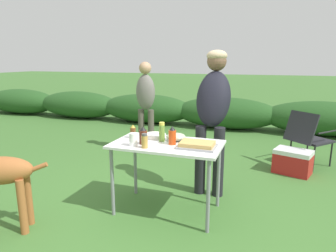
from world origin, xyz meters
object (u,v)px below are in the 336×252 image
object	(u,v)px
food_tray	(197,145)
plate_stack	(155,136)
bbq_sauce_bottle	(143,136)
spice_jar	(145,141)
hot_sauce_bottle	(172,136)
standing_person_in_red_jacket	(213,106)
folding_table	(167,150)
paper_cup_stack	(133,139)
camp_chair_green_behind_table	(307,136)
mixing_bowl	(176,137)
standing_person_in_dark_puffer	(146,98)
beer_bottle	(133,132)
relish_jar	(162,132)
cooler_box	(293,162)

from	to	relation	value
food_tray	plate_stack	world-z (taller)	food_tray
food_tray	bbq_sauce_bottle	world-z (taller)	bbq_sauce_bottle
spice_jar	hot_sauce_bottle	distance (m)	0.29
food_tray	standing_person_in_red_jacket	distance (m)	0.76
folding_table	plate_stack	distance (m)	0.28
paper_cup_stack	camp_chair_green_behind_table	xyz separation A→B (m)	(1.79, 2.16, -0.34)
mixing_bowl	food_tray	bearing A→B (deg)	-33.75
food_tray	paper_cup_stack	size ratio (longest dim) A/B	2.86
camp_chair_green_behind_table	standing_person_in_dark_puffer	bearing A→B (deg)	-135.91
food_tray	standing_person_in_red_jacket	world-z (taller)	standing_person_in_red_jacket
folding_table	beer_bottle	world-z (taller)	beer_bottle
relish_jar	beer_bottle	world-z (taller)	relish_jar
standing_person_in_dark_puffer	paper_cup_stack	bearing A→B (deg)	-72.18
hot_sauce_bottle	standing_person_in_red_jacket	size ratio (longest dim) A/B	0.11
folding_table	paper_cup_stack	bearing A→B (deg)	-145.57
hot_sauce_bottle	camp_chair_green_behind_table	world-z (taller)	hot_sauce_bottle
paper_cup_stack	hot_sauce_bottle	distance (m)	0.39
plate_stack	mixing_bowl	size ratio (longest dim) A/B	1.14
plate_stack	mixing_bowl	distance (m)	0.25
cooler_box	hot_sauce_bottle	bearing A→B (deg)	-109.50
folding_table	bbq_sauce_bottle	bearing A→B (deg)	-154.66
food_tray	relish_jar	size ratio (longest dim) A/B	1.80
hot_sauce_bottle	standing_person_in_dark_puffer	bearing A→B (deg)	120.26
mixing_bowl	hot_sauce_bottle	distance (m)	0.16
standing_person_in_red_jacket	standing_person_in_dark_puffer	size ratio (longest dim) A/B	1.09
plate_stack	spice_jar	bearing A→B (deg)	-82.92
food_tray	bbq_sauce_bottle	xyz separation A→B (m)	(-0.54, -0.05, 0.06)
plate_stack	cooler_box	world-z (taller)	plate_stack
paper_cup_stack	beer_bottle	distance (m)	0.30
paper_cup_stack	hot_sauce_bottle	world-z (taller)	hot_sauce_bottle
spice_jar	food_tray	bearing A→B (deg)	20.20
standing_person_in_red_jacket	standing_person_in_dark_puffer	world-z (taller)	standing_person_in_red_jacket
plate_stack	bbq_sauce_bottle	size ratio (longest dim) A/B	1.32
bbq_sauce_bottle	standing_person_in_red_jacket	bearing A→B (deg)	54.03
mixing_bowl	beer_bottle	bearing A→B (deg)	-172.69
mixing_bowl	relish_jar	xyz separation A→B (m)	(-0.13, -0.08, 0.06)
relish_jar	spice_jar	xyz separation A→B (m)	(-0.07, -0.28, -0.03)
folding_table	food_tray	bearing A→B (deg)	-8.67
mixing_bowl	camp_chair_green_behind_table	xyz separation A→B (m)	(1.46, 1.83, -0.31)
hot_sauce_bottle	standing_person_in_red_jacket	distance (m)	0.76
mixing_bowl	cooler_box	distance (m)	2.02
food_tray	mixing_bowl	size ratio (longest dim) A/B	1.77
folding_table	paper_cup_stack	world-z (taller)	paper_cup_stack
paper_cup_stack	beer_bottle	xyz separation A→B (m)	(-0.13, 0.27, 0.01)
bbq_sauce_bottle	relish_jar	bearing A→B (deg)	47.79
food_tray	bbq_sauce_bottle	bearing A→B (deg)	-174.44
paper_cup_stack	spice_jar	xyz separation A→B (m)	(0.13, -0.03, 0.00)
hot_sauce_bottle	standing_person_in_dark_puffer	size ratio (longest dim) A/B	0.12
beer_bottle	folding_table	bearing A→B (deg)	-9.90
food_tray	hot_sauce_bottle	size ratio (longest dim) A/B	1.96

